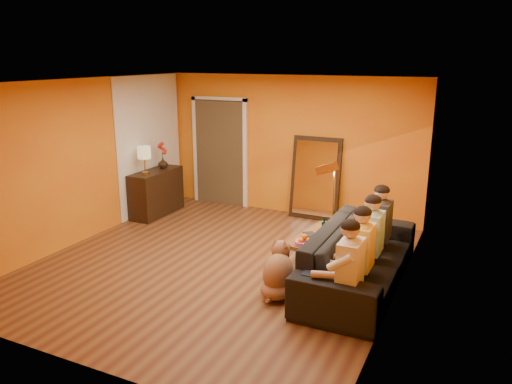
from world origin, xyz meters
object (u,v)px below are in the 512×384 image
at_px(person_far_right, 381,227).
at_px(wine_bottle, 324,227).
at_px(mirror_frame, 315,178).
at_px(sofa, 359,257).
at_px(vase, 163,163).
at_px(dog, 278,270).
at_px(person_far_left, 350,272).
at_px(person_mid_right, 372,240).
at_px(tumbler, 332,232).
at_px(laptop, 340,229).
at_px(sideboard, 157,192).
at_px(coffee_table, 321,249).
at_px(table_lamp, 145,160).
at_px(person_mid_left, 362,255).
at_px(floor_lamp, 333,213).

bearing_deg(person_far_right, wine_bottle, -163.19).
height_order(mirror_frame, sofa, mirror_frame).
bearing_deg(vase, person_far_right, -12.45).
xyz_separation_m(dog, person_far_right, (0.96, 1.42, 0.25)).
xyz_separation_m(person_far_left, person_mid_right, (0.00, 1.10, 0.00)).
relative_size(sofa, wine_bottle, 8.56).
height_order(tumbler, laptop, tumbler).
relative_size(mirror_frame, sideboard, 1.29).
xyz_separation_m(coffee_table, person_far_left, (0.81, -1.47, 0.40)).
distance_m(table_lamp, person_mid_left, 4.65).
distance_m(sideboard, coffee_table, 3.68).
bearing_deg(laptop, dog, -109.54).
relative_size(coffee_table, wine_bottle, 3.94).
xyz_separation_m(dog, laptop, (0.33, 1.59, 0.07)).
bearing_deg(person_far_left, person_mid_left, 90.00).
xyz_separation_m(dog, person_far_left, (0.96, -0.23, 0.25)).
bearing_deg(sideboard, person_far_right, -9.29).
relative_size(sofa, laptop, 7.39).
bearing_deg(person_far_left, person_far_right, 90.00).
bearing_deg(person_far_right, floor_lamp, 179.44).
relative_size(floor_lamp, person_mid_left, 1.18).
distance_m(dog, person_far_left, 1.01).
bearing_deg(person_mid_left, tumbler, 123.40).
height_order(wine_bottle, laptop, wine_bottle).
xyz_separation_m(sofa, person_far_right, (0.13, 0.65, 0.22)).
xyz_separation_m(person_far_right, tumbler, (-0.69, -0.06, -0.15)).
xyz_separation_m(sofa, wine_bottle, (-0.63, 0.42, 0.19)).
xyz_separation_m(floor_lamp, person_mid_right, (0.70, -0.56, -0.11)).
bearing_deg(sofa, wine_bottle, 56.08).
xyz_separation_m(dog, wine_bottle, (0.20, 1.19, 0.21)).
bearing_deg(dog, mirror_frame, 124.05).
bearing_deg(sideboard, person_mid_left, -22.55).
distance_m(coffee_table, person_mid_right, 0.97).
height_order(sofa, floor_lamp, floor_lamp).
xyz_separation_m(table_lamp, person_far_right, (4.37, -0.41, -0.49)).
bearing_deg(sofa, dog, 132.94).
xyz_separation_m(mirror_frame, table_lamp, (-2.79, -1.38, 0.34)).
bearing_deg(table_lamp, person_mid_left, -19.12).
height_order(person_far_right, tumbler, person_far_right).
xyz_separation_m(sofa, floor_lamp, (-0.57, 0.66, 0.33)).
height_order(mirror_frame, table_lamp, mirror_frame).
distance_m(mirror_frame, table_lamp, 3.13).
bearing_deg(person_far_left, table_lamp, 154.71).
relative_size(tumbler, laptop, 0.25).
bearing_deg(mirror_frame, vase, -163.43).
distance_m(sideboard, tumbler, 3.76).
bearing_deg(person_mid_left, vase, 154.71).
bearing_deg(person_far_right, sideboard, 170.71).
relative_size(dog, wine_bottle, 2.34).
height_order(mirror_frame, person_far_right, mirror_frame).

